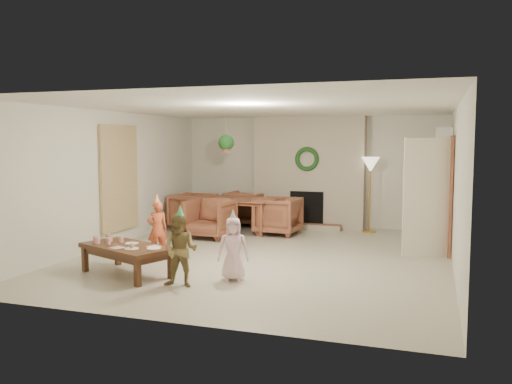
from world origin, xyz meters
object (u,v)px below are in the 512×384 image
at_px(coffee_table_top, 127,248).
at_px(child_plaid, 181,250).
at_px(child_red, 157,229).
at_px(child_pink, 233,249).
at_px(dining_chair_right, 278,216).
at_px(dining_table, 229,215).
at_px(dining_chair_far, 246,208).
at_px(dining_chair_left, 193,211).
at_px(dining_chair_near, 210,218).

xyz_separation_m(coffee_table_top, child_plaid, (1.03, -0.32, 0.09)).
height_order(child_red, child_pink, child_red).
bearing_deg(dining_chair_right, dining_table, -90.00).
distance_m(dining_chair_far, child_red, 3.71).
bearing_deg(dining_chair_right, child_pink, 11.09).
xyz_separation_m(dining_chair_far, dining_chair_left, (-0.96, -0.82, 0.00)).
height_order(dining_chair_near, dining_chair_far, same).
distance_m(dining_chair_right, child_pink, 3.75).
height_order(dining_chair_near, dining_chair_left, same).
xyz_separation_m(dining_chair_right, coffee_table_top, (-1.15, -3.94, 0.01)).
relative_size(dining_chair_near, coffee_table_top, 0.61).
height_order(dining_table, dining_chair_far, dining_chair_far).
height_order(dining_table, dining_chair_left, dining_chair_left).
bearing_deg(dining_chair_near, coffee_table_top, -84.87).
distance_m(child_red, child_pink, 2.01).
bearing_deg(dining_table, dining_chair_right, -0.00).
distance_m(dining_chair_left, coffee_table_top, 4.18).
distance_m(dining_chair_near, dining_chair_right, 1.43).
bearing_deg(coffee_table_top, dining_chair_right, 96.18).
height_order(dining_chair_near, dining_chair_right, same).
bearing_deg(child_pink, coffee_table_top, 168.87).
height_order(dining_table, coffee_table_top, dining_table).
distance_m(dining_table, coffee_table_top, 4.03).
bearing_deg(dining_chair_right, dining_chair_near, -51.34).
bearing_deg(dining_chair_near, dining_table, 90.00).
distance_m(child_red, child_plaid, 1.95).
bearing_deg(dining_table, dining_chair_far, 90.00).
relative_size(dining_table, dining_chair_far, 2.34).
distance_m(dining_table, child_plaid, 4.46).
height_order(dining_chair_far, child_pink, child_pink).
bearing_deg(dining_table, dining_chair_near, -90.00).
distance_m(dining_chair_near, coffee_table_top, 3.13).
bearing_deg(child_red, dining_chair_near, -135.57).
bearing_deg(dining_chair_near, dining_chair_left, 135.00).
bearing_deg(dining_chair_left, dining_chair_right, -90.00).
height_order(dining_chair_right, coffee_table_top, dining_chair_right).
bearing_deg(dining_table, coffee_table_top, -86.00).
xyz_separation_m(dining_chair_far, child_red, (-0.27, -3.70, 0.08)).
relative_size(dining_chair_far, dining_chair_left, 1.00).
bearing_deg(child_plaid, dining_chair_left, 108.00).
height_order(dining_chair_left, child_plaid, child_plaid).
bearing_deg(child_red, child_plaid, 86.22).
bearing_deg(child_pink, child_red, 131.30).
bearing_deg(child_red, dining_table, -135.77).
bearing_deg(dining_chair_left, child_plaid, -152.36).
bearing_deg(dining_chair_far, dining_chair_left, 45.00).
bearing_deg(child_plaid, child_pink, 39.46).
distance_m(child_plaid, child_pink, 0.77).
height_order(dining_table, dining_chair_right, dining_chair_right).
bearing_deg(dining_table, dining_chair_left, -180.00).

